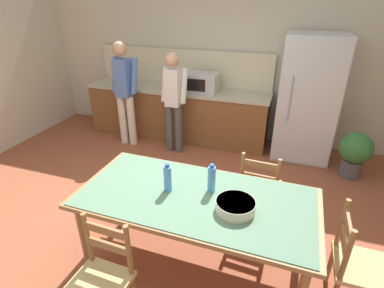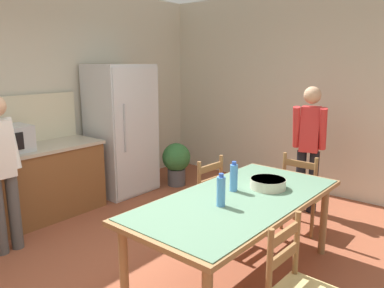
{
  "view_description": "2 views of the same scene",
  "coord_description": "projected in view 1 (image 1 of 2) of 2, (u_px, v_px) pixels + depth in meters",
  "views": [
    {
      "loc": [
        1.16,
        -2.41,
        2.34
      ],
      "look_at": [
        0.24,
        0.3,
        0.9
      ],
      "focal_mm": 28.0,
      "sensor_mm": 36.0,
      "label": 1
    },
    {
      "loc": [
        -2.07,
        -2.0,
        1.9
      ],
      "look_at": [
        0.33,
        -0.03,
        1.21
      ],
      "focal_mm": 35.0,
      "sensor_mm": 36.0,
      "label": 2
    }
  ],
  "objects": [
    {
      "name": "chair_head_end",
      "position": [
        356.0,
        265.0,
        2.34
      ],
      "size": [
        0.4,
        0.42,
        0.91
      ],
      "rotation": [
        0.0,
        0.0,
        1.56
      ],
      "color": "olive",
      "rests_on": "ground"
    },
    {
      "name": "dining_table",
      "position": [
        196.0,
        203.0,
        2.63
      ],
      "size": [
        2.1,
        1.03,
        0.77
      ],
      "rotation": [
        0.0,
        0.0,
        -0.02
      ],
      "color": "olive",
      "rests_on": "ground"
    },
    {
      "name": "refrigerator",
      "position": [
        308.0,
        100.0,
        4.45
      ],
      "size": [
        0.85,
        0.73,
        1.87
      ],
      "color": "silver",
      "rests_on": "ground"
    },
    {
      "name": "person_at_sink",
      "position": [
        124.0,
        89.0,
        4.84
      ],
      "size": [
        0.43,
        0.3,
        1.71
      ],
      "rotation": [
        0.0,
        0.0,
        1.57
      ],
      "color": "silver",
      "rests_on": "ground"
    },
    {
      "name": "microwave",
      "position": [
        202.0,
        82.0,
        4.89
      ],
      "size": [
        0.5,
        0.39,
        0.3
      ],
      "color": "#B2B7BC",
      "rests_on": "kitchen_counter"
    },
    {
      "name": "wall_back",
      "position": [
        223.0,
        53.0,
        5.03
      ],
      "size": [
        6.52,
        0.12,
        2.9
      ],
      "primitive_type": "cube",
      "color": "beige",
      "rests_on": "ground"
    },
    {
      "name": "serving_bowl",
      "position": [
        235.0,
        205.0,
        2.4
      ],
      "size": [
        0.32,
        0.32,
        0.09
      ],
      "color": "beige",
      "rests_on": "dining_table"
    },
    {
      "name": "person_at_counter",
      "position": [
        173.0,
        99.0,
        4.6
      ],
      "size": [
        0.4,
        0.28,
        1.59
      ],
      "rotation": [
        0.0,
        0.0,
        1.57
      ],
      "color": "#4C4C4C",
      "rests_on": "ground"
    },
    {
      "name": "counter_splashback",
      "position": [
        183.0,
        67.0,
        5.23
      ],
      "size": [
        3.14,
        0.03,
        0.6
      ],
      "primitive_type": "cube",
      "color": "beige",
      "rests_on": "kitchen_counter"
    },
    {
      "name": "chair_side_near_left",
      "position": [
        101.0,
        280.0,
        2.22
      ],
      "size": [
        0.44,
        0.42,
        0.91
      ],
      "rotation": [
        0.0,
        0.0,
        -0.04
      ],
      "color": "olive",
      "rests_on": "ground"
    },
    {
      "name": "bottle_off_centre",
      "position": [
        212.0,
        179.0,
        2.61
      ],
      "size": [
        0.07,
        0.07,
        0.27
      ],
      "color": "#4C8ED6",
      "rests_on": "dining_table"
    },
    {
      "name": "potted_plant",
      "position": [
        355.0,
        152.0,
        4.13
      ],
      "size": [
        0.44,
        0.44,
        0.67
      ],
      "color": "#4C4C51",
      "rests_on": "ground"
    },
    {
      "name": "bottle_near_centre",
      "position": [
        168.0,
        178.0,
        2.62
      ],
      "size": [
        0.07,
        0.07,
        0.27
      ],
      "color": "#4C8ED6",
      "rests_on": "dining_table"
    },
    {
      "name": "kitchen_counter",
      "position": [
        177.0,
        113.0,
        5.31
      ],
      "size": [
        3.18,
        0.66,
        0.9
      ],
      "color": "brown",
      "rests_on": "ground"
    },
    {
      "name": "ground_plane",
      "position": [
        164.0,
        222.0,
        3.43
      ],
      "size": [
        8.32,
        8.32,
        0.0
      ],
      "primitive_type": "plane",
      "color": "brown"
    },
    {
      "name": "chair_side_far_right",
      "position": [
        259.0,
        188.0,
        3.27
      ],
      "size": [
        0.44,
        0.42,
        0.91
      ],
      "rotation": [
        0.0,
        0.0,
        3.09
      ],
      "color": "olive",
      "rests_on": "ground"
    }
  ]
}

